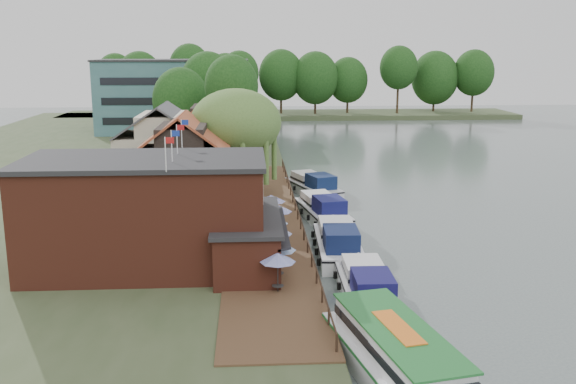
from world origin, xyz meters
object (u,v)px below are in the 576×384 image
object	(u,v)px
pub	(177,213)
cruiser_1	(338,238)
cottage_c	(208,135)
willow	(236,144)
umbrella_3	(273,232)
cottage_b	(164,147)
umbrella_4	(277,220)
umbrella_1	(278,260)
cruiser_2	(323,207)
umbrella_0	(278,272)
umbrella_5	(271,209)
umbrella_2	(277,243)
cruiser_3	(313,183)
swan	(396,338)
tour_boat	(403,361)
cottage_a	(184,163)
cruiser_0	(367,283)
hotel_block	(174,96)

from	to	relation	value
pub	cruiser_1	bearing A→B (deg)	22.30
cottage_c	pub	bearing A→B (deg)	-90.00
willow	umbrella_3	bearing A→B (deg)	-80.43
cottage_b	cruiser_1	bearing A→B (deg)	-53.31
umbrella_3	umbrella_4	size ratio (longest dim) A/B	1.00
umbrella_1	cruiser_2	xyz separation A→B (m)	(4.80, 17.62, -1.03)
umbrella_0	umbrella_5	xyz separation A→B (m)	(0.13, 15.05, 0.00)
umbrella_1	umbrella_5	distance (m)	12.88
pub	umbrella_2	world-z (taller)	pub
umbrella_0	umbrella_4	xyz separation A→B (m)	(0.46, 11.75, 0.00)
umbrella_0	umbrella_4	distance (m)	11.76
cottage_c	cruiser_3	distance (m)	15.04
swan	umbrella_4	bearing A→B (deg)	108.59
cruiser_3	swan	world-z (taller)	cruiser_3
tour_boat	cottage_a	bearing A→B (deg)	101.21
umbrella_5	umbrella_2	bearing A→B (deg)	-89.38
umbrella_2	cruiser_0	size ratio (longest dim) A/B	0.24
umbrella_5	tour_boat	xyz separation A→B (m)	(5.04, -24.54, -0.88)
willow	umbrella_4	world-z (taller)	willow
umbrella_5	tour_boat	bearing A→B (deg)	-78.40
cruiser_0	umbrella_0	bearing A→B (deg)	-171.36
cottage_b	umbrella_2	bearing A→B (deg)	-66.73
umbrella_0	tour_boat	xyz separation A→B (m)	(5.17, -9.49, -0.88)
cottage_c	umbrella_1	xyz separation A→B (m)	(6.41, -37.02, -2.96)
umbrella_0	umbrella_5	distance (m)	15.05
cottage_a	umbrella_1	size ratio (longest dim) A/B	3.62
cottage_a	cruiser_2	world-z (taller)	cottage_a
umbrella_1	umbrella_4	distance (m)	9.59
umbrella_4	cruiser_2	size ratio (longest dim) A/B	0.23
umbrella_4	cruiser_0	world-z (taller)	umbrella_4
cottage_a	cruiser_0	world-z (taller)	cottage_a
hotel_block	cottage_a	bearing A→B (deg)	-82.87
cruiser_1	umbrella_1	bearing A→B (deg)	-120.02
hotel_block	cruiser_1	distance (m)	69.37
umbrella_4	cruiser_0	distance (m)	12.14
cottage_c	umbrella_2	bearing A→B (deg)	-78.97
umbrella_2	umbrella_4	world-z (taller)	same
cottage_c	umbrella_2	xyz separation A→B (m)	(6.52, -33.47, -2.96)
cruiser_2	swan	size ratio (longest dim) A/B	23.43
cottage_b	cruiser_3	world-z (taller)	cottage_b
willow	cruiser_1	bearing A→B (deg)	-63.43
umbrella_0	tour_boat	size ratio (longest dim) A/B	0.18
pub	umbrella_0	distance (m)	8.49
umbrella_1	cruiser_1	distance (m)	9.05
cruiser_1	swan	distance (m)	14.58
pub	umbrella_1	size ratio (longest dim) A/B	8.42
cruiser_2	umbrella_5	bearing A→B (deg)	-145.41
umbrella_5	cruiser_0	size ratio (longest dim) A/B	0.24
umbrella_1	cottage_a	bearing A→B (deg)	112.35
umbrella_0	umbrella_2	xyz separation A→B (m)	(0.23, 5.72, 0.00)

